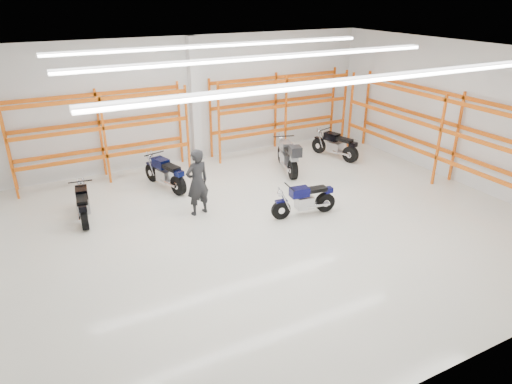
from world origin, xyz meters
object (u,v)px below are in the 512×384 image
motorcycle_back_a (83,205)px  structural_column (195,101)px  motorcycle_back_b (166,174)px  motorcycle_back_d (337,146)px  motorcycle_back_c (289,157)px  standing_man (197,182)px  motorcycle_main (307,200)px

motorcycle_back_a → structural_column: size_ratio=0.43×
motorcycle_back_b → motorcycle_back_d: size_ratio=1.02×
motorcycle_back_c → motorcycle_back_b: bearing=171.9°
motorcycle_back_b → standing_man: 2.24m
motorcycle_back_c → standing_man: (-3.96, -1.57, 0.39)m
motorcycle_back_b → motorcycle_back_d: (6.64, -0.16, -0.01)m
motorcycle_back_c → structural_column: (-2.36, 2.71, 1.66)m
standing_man → structural_column: bearing=-121.6°
motorcycle_main → standing_man: bearing=151.1°
motorcycle_back_c → standing_man: bearing=-158.4°
motorcycle_back_a → motorcycle_back_c: bearing=3.8°
motorcycle_back_d → structural_column: size_ratio=0.46×
motorcycle_back_c → motorcycle_main: bearing=-112.3°
motorcycle_back_c → standing_man: 4.28m
motorcycle_back_c → structural_column: size_ratio=0.52×
motorcycle_main → standing_man: 3.13m
motorcycle_back_b → motorcycle_back_d: 6.64m
standing_man → structural_column: (1.60, 4.28, 1.28)m
standing_man → motorcycle_back_a: bearing=-31.5°
motorcycle_back_a → structural_column: structural_column is taller
motorcycle_main → motorcycle_back_c: size_ratio=0.83×
motorcycle_back_b → standing_man: standing_man is taller
motorcycle_back_d → motorcycle_back_b: bearing=178.6°
motorcycle_main → motorcycle_back_c: 3.32m
motorcycle_back_b → structural_column: structural_column is taller
motorcycle_back_a → standing_man: standing_man is taller
motorcycle_main → motorcycle_back_d: (3.66, 3.51, 0.04)m
motorcycle_back_d → structural_column: bearing=154.5°
standing_man → motorcycle_back_b: bearing=-93.8°
motorcycle_back_d → standing_man: bearing=-162.5°
motorcycle_back_b → motorcycle_back_c: bearing=-8.1°
motorcycle_main → structural_column: bearing=100.8°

